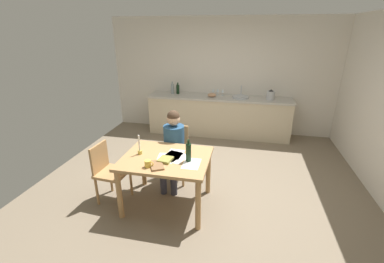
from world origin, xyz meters
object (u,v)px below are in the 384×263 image
at_px(mixing_bowl, 212,95).
at_px(person_seated, 173,144).
at_px(coffee_mug, 148,164).
at_px(sink_unit, 241,97).
at_px(book_magazine, 165,160).
at_px(wine_bottle_on_table, 188,152).
at_px(stovetop_kettle, 271,95).
at_px(wine_glass_by_kettle, 218,91).
at_px(wine_glass_near_sink, 223,91).
at_px(wine_glass_back_left, 213,90).
at_px(book_cookery, 157,165).
at_px(chair_side_empty, 109,170).
at_px(bottle_oil, 173,89).
at_px(dining_table, 166,164).
at_px(chair_at_table, 176,150).
at_px(candlestick, 140,149).
at_px(bottle_vinegar, 178,89).

bearing_deg(mixing_bowl, person_seated, -97.23).
height_order(coffee_mug, sink_unit, sink_unit).
xyz_separation_m(book_magazine, wine_bottle_on_table, (0.29, 0.06, 0.11)).
bearing_deg(coffee_mug, stovetop_kettle, 62.33).
bearing_deg(wine_glass_by_kettle, stovetop_kettle, -7.33).
bearing_deg(coffee_mug, wine_glass_near_sink, 80.01).
relative_size(wine_bottle_on_table, wine_glass_back_left, 1.91).
xyz_separation_m(book_cookery, wine_bottle_on_table, (0.35, 0.21, 0.11)).
relative_size(chair_side_empty, book_cookery, 3.40).
relative_size(chair_side_empty, bottle_oil, 3.05).
bearing_deg(wine_glass_near_sink, mixing_bowl, -139.58).
relative_size(dining_table, chair_side_empty, 1.34).
distance_m(chair_at_table, candlestick, 0.81).
xyz_separation_m(chair_at_table, wine_glass_by_kettle, (0.39, 2.25, 0.51)).
height_order(person_seated, bottle_oil, person_seated).
relative_size(chair_at_table, sink_unit, 2.46).
relative_size(book_cookery, bottle_oil, 0.90).
bearing_deg(book_magazine, wine_glass_near_sink, 89.80).
height_order(coffee_mug, bottle_vinegar, bottle_vinegar).
bearing_deg(wine_glass_near_sink, candlestick, -105.42).
height_order(stovetop_kettle, wine_glass_near_sink, stovetop_kettle).
xyz_separation_m(stovetop_kettle, wine_glass_back_left, (-1.27, 0.15, 0.01)).
relative_size(dining_table, wine_glass_by_kettle, 7.42).
height_order(candlestick, wine_glass_back_left, wine_glass_back_left).
distance_m(candlestick, wine_glass_back_left, 3.00).
xyz_separation_m(coffee_mug, bottle_oil, (-0.61, 3.18, 0.23)).
bearing_deg(coffee_mug, dining_table, 65.76).
xyz_separation_m(dining_table, bottle_oil, (-0.74, 2.88, 0.39)).
xyz_separation_m(person_seated, bottle_vinegar, (-0.55, 2.34, 0.33)).
distance_m(dining_table, stovetop_kettle, 3.19).
xyz_separation_m(candlestick, wine_glass_back_left, (0.59, 2.93, 0.19)).
bearing_deg(bottle_vinegar, mixing_bowl, -9.26).
xyz_separation_m(coffee_mug, wine_glass_back_left, (0.35, 3.24, 0.22)).
relative_size(bottle_oil, wine_glass_back_left, 1.81).
xyz_separation_m(chair_side_empty, coffee_mug, (0.70, -0.24, 0.31)).
relative_size(sink_unit, bottle_vinegar, 1.38).
height_order(person_seated, bottle_vinegar, person_seated).
distance_m(candlestick, wine_glass_by_kettle, 3.02).
bearing_deg(bottle_oil, wine_bottle_on_table, -70.18).
height_order(chair_at_table, stovetop_kettle, stovetop_kettle).
distance_m(dining_table, sink_unit, 2.94).
height_order(book_magazine, bottle_oil, bottle_oil).
xyz_separation_m(wine_bottle_on_table, wine_glass_back_left, (-0.10, 2.99, 0.14)).
height_order(dining_table, mixing_bowl, mixing_bowl).
height_order(chair_at_table, chair_side_empty, chair_at_table).
height_order(bottle_vinegar, wine_glass_back_left, bottle_vinegar).
relative_size(candlestick, stovetop_kettle, 1.25).
bearing_deg(wine_glass_back_left, bottle_oil, -176.21).
xyz_separation_m(chair_side_empty, stovetop_kettle, (2.32, 2.86, 0.52)).
height_order(wine_bottle_on_table, wine_glass_near_sink, wine_glass_near_sink).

